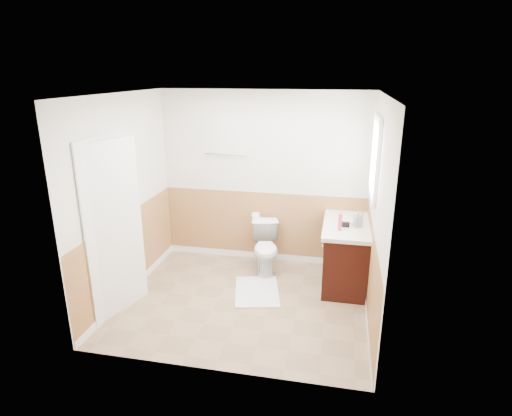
% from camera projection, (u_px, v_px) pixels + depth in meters
% --- Properties ---
extents(floor, '(3.00, 3.00, 0.00)m').
position_uv_depth(floor, '(244.00, 301.00, 5.27)').
color(floor, '#8C7051').
rests_on(floor, ground).
extents(ceiling, '(3.00, 3.00, 0.00)m').
position_uv_depth(ceiling, '(242.00, 94.00, 4.50)').
color(ceiling, white).
rests_on(ceiling, floor).
extents(wall_back, '(3.00, 0.00, 3.00)m').
position_uv_depth(wall_back, '(264.00, 179.00, 6.09)').
color(wall_back, silver).
rests_on(wall_back, floor).
extents(wall_front, '(3.00, 0.00, 3.00)m').
position_uv_depth(wall_front, '(209.00, 250.00, 3.67)').
color(wall_front, silver).
rests_on(wall_front, floor).
extents(wall_left, '(0.00, 3.00, 3.00)m').
position_uv_depth(wall_left, '(124.00, 198.00, 5.17)').
color(wall_left, silver).
rests_on(wall_left, floor).
extents(wall_right, '(0.00, 3.00, 3.00)m').
position_uv_depth(wall_right, '(377.00, 214.00, 4.60)').
color(wall_right, silver).
rests_on(wall_right, floor).
extents(wainscot_back, '(3.00, 0.00, 3.00)m').
position_uv_depth(wainscot_back, '(263.00, 228.00, 6.32)').
color(wainscot_back, '#A77542').
rests_on(wainscot_back, floor).
extents(wainscot_front, '(3.00, 0.00, 3.00)m').
position_uv_depth(wainscot_front, '(212.00, 324.00, 3.92)').
color(wainscot_front, '#A77542').
rests_on(wainscot_front, floor).
extents(wainscot_left, '(0.00, 2.60, 2.60)m').
position_uv_depth(wainscot_left, '(131.00, 254.00, 5.40)').
color(wainscot_left, '#A77542').
rests_on(wainscot_left, floor).
extents(wainscot_right, '(0.00, 2.60, 2.60)m').
position_uv_depth(wainscot_right, '(370.00, 276.00, 4.83)').
color(wainscot_right, '#A77542').
rests_on(wainscot_right, floor).
extents(toilet, '(0.53, 0.75, 0.69)m').
position_uv_depth(toilet, '(266.00, 248.00, 5.97)').
color(toilet, white).
rests_on(toilet, floor).
extents(bath_mat, '(0.72, 0.90, 0.02)m').
position_uv_depth(bath_mat, '(257.00, 291.00, 5.48)').
color(bath_mat, white).
rests_on(bath_mat, floor).
extents(vanity_cabinet, '(0.55, 1.10, 0.80)m').
position_uv_depth(vanity_cabinet, '(345.00, 255.00, 5.61)').
color(vanity_cabinet, black).
rests_on(vanity_cabinet, floor).
extents(vanity_knob_left, '(0.03, 0.03, 0.03)m').
position_uv_depth(vanity_knob_left, '(323.00, 246.00, 5.53)').
color(vanity_knob_left, '#B9B8BF').
rests_on(vanity_knob_left, vanity_cabinet).
extents(vanity_knob_right, '(0.03, 0.03, 0.03)m').
position_uv_depth(vanity_knob_right, '(324.00, 240.00, 5.71)').
color(vanity_knob_right, silver).
rests_on(vanity_knob_right, vanity_cabinet).
extents(countertop, '(0.60, 1.15, 0.05)m').
position_uv_depth(countertop, '(347.00, 225.00, 5.48)').
color(countertop, white).
rests_on(countertop, vanity_cabinet).
extents(sink_basin, '(0.36, 0.36, 0.02)m').
position_uv_depth(sink_basin, '(348.00, 219.00, 5.61)').
color(sink_basin, silver).
rests_on(sink_basin, countertop).
extents(faucet, '(0.02, 0.02, 0.14)m').
position_uv_depth(faucet, '(362.00, 216.00, 5.56)').
color(faucet, silver).
rests_on(faucet, countertop).
extents(lotion_bottle, '(0.05, 0.05, 0.22)m').
position_uv_depth(lotion_bottle, '(340.00, 222.00, 5.21)').
color(lotion_bottle, '#D5375F').
rests_on(lotion_bottle, countertop).
extents(soap_dispenser, '(0.12, 0.12, 0.21)m').
position_uv_depth(soap_dispenser, '(358.00, 219.00, 5.34)').
color(soap_dispenser, gray).
rests_on(soap_dispenser, countertop).
extents(hair_dryer_body, '(0.14, 0.07, 0.07)m').
position_uv_depth(hair_dryer_body, '(344.00, 224.00, 5.36)').
color(hair_dryer_body, black).
rests_on(hair_dryer_body, countertop).
extents(hair_dryer_handle, '(0.03, 0.03, 0.07)m').
position_uv_depth(hair_dryer_handle, '(341.00, 224.00, 5.43)').
color(hair_dryer_handle, black).
rests_on(hair_dryer_handle, countertop).
extents(mirror_panel, '(0.02, 0.35, 0.90)m').
position_uv_depth(mirror_panel, '(372.00, 166.00, 5.53)').
color(mirror_panel, silver).
rests_on(mirror_panel, wall_right).
extents(window_frame, '(0.04, 0.80, 1.00)m').
position_uv_depth(window_frame, '(375.00, 158.00, 5.00)').
color(window_frame, white).
rests_on(window_frame, wall_right).
extents(window_glass, '(0.01, 0.70, 0.90)m').
position_uv_depth(window_glass, '(376.00, 158.00, 4.99)').
color(window_glass, white).
rests_on(window_glass, wall_right).
extents(door, '(0.29, 0.78, 2.04)m').
position_uv_depth(door, '(115.00, 229.00, 4.80)').
color(door, white).
rests_on(door, wall_left).
extents(door_frame, '(0.02, 0.92, 2.10)m').
position_uv_depth(door_frame, '(108.00, 228.00, 4.81)').
color(door_frame, white).
rests_on(door_frame, wall_left).
extents(door_knob, '(0.06, 0.06, 0.06)m').
position_uv_depth(door_knob, '(134.00, 226.00, 5.12)').
color(door_knob, silver).
rests_on(door_knob, door).
extents(towel_bar, '(0.62, 0.02, 0.02)m').
position_uv_depth(towel_bar, '(226.00, 154.00, 6.04)').
color(towel_bar, silver).
rests_on(towel_bar, wall_back).
extents(tp_holder_bar, '(0.14, 0.02, 0.02)m').
position_uv_depth(tp_holder_bar, '(256.00, 216.00, 6.22)').
color(tp_holder_bar, silver).
rests_on(tp_holder_bar, wall_back).
extents(tp_roll, '(0.10, 0.11, 0.11)m').
position_uv_depth(tp_roll, '(256.00, 216.00, 6.22)').
color(tp_roll, white).
rests_on(tp_roll, tp_holder_bar).
extents(tp_sheet, '(0.10, 0.01, 0.16)m').
position_uv_depth(tp_sheet, '(256.00, 223.00, 6.25)').
color(tp_sheet, white).
rests_on(tp_sheet, tp_roll).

